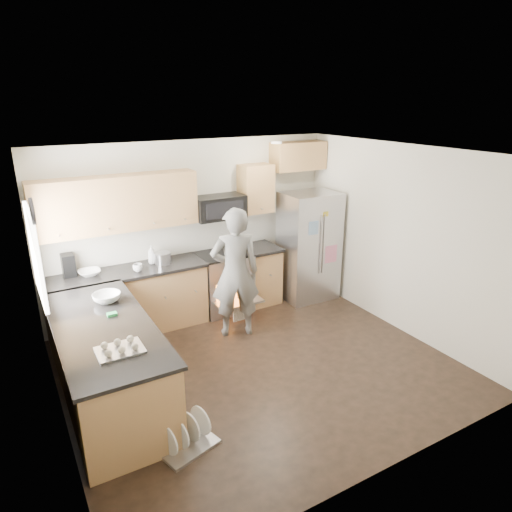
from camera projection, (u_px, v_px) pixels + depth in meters
ground at (259, 366)px, 5.67m from camera, size 4.50×4.50×0.00m
room_shell at (256, 238)px, 5.12m from camera, size 4.54×4.04×2.62m
back_cabinet_run at (163, 260)px, 6.51m from camera, size 4.45×0.64×2.50m
peninsula at (107, 363)px, 4.90m from camera, size 0.96×2.36×1.02m
stove_range at (224, 269)px, 7.00m from camera, size 0.76×0.97×1.79m
refrigerator at (309, 246)px, 7.40m from camera, size 0.88×0.70×1.76m
person at (235, 273)px, 6.18m from camera, size 0.77×0.62×1.82m
dish_rack at (185, 438)px, 4.35m from camera, size 0.63×0.56×0.33m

